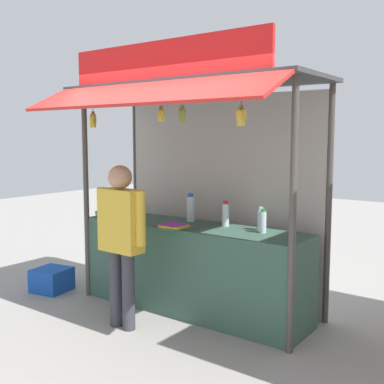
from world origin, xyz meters
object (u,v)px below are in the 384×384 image
Objects in this scene: water_bottle_back_right at (191,208)px; vendor_person at (121,231)px; magazine_stack_rear_center at (109,213)px; plastic_crate at (52,280)px; water_bottle_far_left at (263,222)px; water_bottle_front_left at (261,220)px; banana_bunch_rightmost at (93,121)px; water_bottle_left at (226,214)px; banana_bunch_leftmost at (241,117)px; banana_bunch_inner_left at (161,115)px; magazine_stack_back_left at (174,226)px; banana_bunch_inner_right at (182,115)px.

vendor_person reaches higher than water_bottle_back_right.
plastic_crate is at bearing -140.85° from magazine_stack_rear_center.
water_bottle_far_left is 2.74m from plastic_crate.
water_bottle_front_left is 2.08m from banana_bunch_rightmost.
banana_bunch_rightmost reaches higher than water_bottle_back_right.
water_bottle_left is at bearing 59.38° from vendor_person.
water_bottle_left is 0.40m from water_bottle_front_left.
water_bottle_far_left is 0.79× the size of magazine_stack_rear_center.
water_bottle_front_left is 1.15m from banana_bunch_leftmost.
banana_bunch_inner_left is at bearing 179.86° from banana_bunch_leftmost.
water_bottle_back_right is at bearing 176.64° from water_bottle_left.
water_bottle_front_left reaches higher than plastic_crate.
water_bottle_far_left is at bearing 94.04° from banana_bunch_leftmost.
banana_bunch_inner_left is (-0.85, -0.49, 1.02)m from water_bottle_far_left.
plastic_crate is (-2.53, -0.55, -0.90)m from water_bottle_far_left.
water_bottle_far_left is 0.72× the size of banana_bunch_leftmost.
water_bottle_back_right is 1.15× the size of banana_bunch_inner_left.
banana_bunch_rightmost is (-0.86, -0.60, 0.95)m from water_bottle_back_right.
banana_bunch_inner_left is at bearing -81.59° from water_bottle_back_right.
vendor_person is at bearing -136.25° from water_bottle_front_left.
water_bottle_far_left is 0.15× the size of vendor_person.
vendor_person is (-0.23, -0.52, 0.01)m from magazine_stack_back_left.
banana_bunch_inner_right is at bearing -102.41° from water_bottle_left.
banana_bunch_inner_right is 0.88× the size of banana_bunch_rightmost.
water_bottle_front_left is at bearing 2.65° from water_bottle_left.
banana_bunch_rightmost is 0.20× the size of vendor_person.
magazine_stack_rear_center is at bearing 116.29° from banana_bunch_rightmost.
water_bottle_back_right is at bearing 84.64° from vendor_person.
water_bottle_far_left is 1.42m from banana_bunch_inner_left.
water_bottle_front_left is 0.79× the size of magazine_stack_rear_center.
banana_bunch_inner_left is (-0.03, -0.16, 1.11)m from magazine_stack_back_left.
banana_bunch_leftmost and banana_bunch_inner_left have the same top height.
banana_bunch_inner_right reaches higher than magazine_stack_rear_center.
banana_bunch_inner_right reaches higher than water_bottle_left.
banana_bunch_rightmost reaches higher than water_bottle_far_left.
magazine_stack_back_left is 1.46m from banana_bunch_rightmost.
banana_bunch_leftmost is 0.89m from banana_bunch_inner_left.
banana_bunch_inner_left is 0.84× the size of banana_bunch_rightmost.
water_bottle_front_left is 0.72× the size of banana_bunch_leftmost.
water_bottle_left is at bearing 77.59° from banana_bunch_inner_right.
water_bottle_left is 0.99× the size of banana_bunch_inner_left.
banana_bunch_rightmost is at bearing -63.71° from magazine_stack_rear_center.
banana_bunch_inner_left is at bearing 61.51° from vendor_person.
banana_bunch_inner_right is 1.21m from banana_bunch_rightmost.
water_bottle_left is 1.23m from banana_bunch_leftmost.
banana_bunch_inner_left is 0.95m from banana_bunch_rightmost.
banana_bunch_inner_left is 0.69× the size of plastic_crate.
water_bottle_far_left is 0.12m from water_bottle_front_left.
water_bottle_front_left is at bearing -0.60° from water_bottle_back_right.
water_bottle_left is at bearing -3.36° from water_bottle_back_right.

